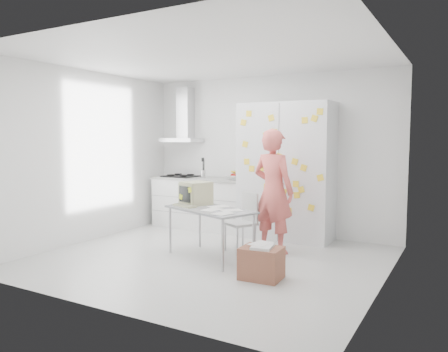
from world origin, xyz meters
The scene contains 10 objects.
floor centered at (0.00, 0.00, -0.01)m, with size 4.50×4.00×0.02m, color silver.
walls centered at (0.00, 0.72, 1.35)m, with size 4.52×4.01×2.70m.
ceiling centered at (0.00, 0.00, 2.70)m, with size 4.50×4.00×0.02m, color white.
counter_run centered at (-1.20, 1.70, 0.47)m, with size 1.84×0.63×1.28m.
range_hood centered at (-1.65, 1.84, 1.96)m, with size 0.70×0.48×1.01m.
tall_cabinet centered at (0.45, 1.67, 1.10)m, with size 1.50×0.68×2.20m.
person centered at (0.62, 0.75, 0.88)m, with size 0.64×0.42×1.77m, color #E8625A.
desk centered at (-0.24, 0.17, 0.77)m, with size 1.42×1.04×1.01m.
chair centered at (0.23, 0.62, 0.48)m, with size 0.52×0.52×0.85m.
cardboard_box centered at (0.97, -0.41, 0.19)m, with size 0.48×0.40×0.41m.
Camera 1 is at (3.03, -4.96, 1.64)m, focal length 35.00 mm.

